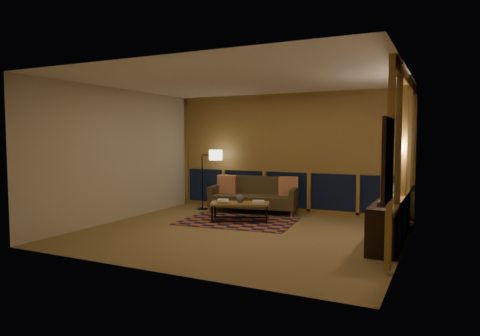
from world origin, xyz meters
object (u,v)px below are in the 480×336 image
at_px(sofa, 254,195).
at_px(floor_lamp, 202,179).
at_px(coffee_table, 240,212).
at_px(bookshelf, 391,219).

relative_size(sofa, floor_lamp, 1.38).
bearing_deg(floor_lamp, coffee_table, -52.15).
distance_m(sofa, floor_lamp, 1.34).
bearing_deg(bookshelf, coffee_table, 175.38).
relative_size(sofa, bookshelf, 0.71).
bearing_deg(coffee_table, sofa, 77.24).
bearing_deg(coffee_table, floor_lamp, 124.05).
distance_m(coffee_table, bookshelf, 2.94).
bearing_deg(floor_lamp, sofa, -13.82).
height_order(sofa, coffee_table, sofa).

